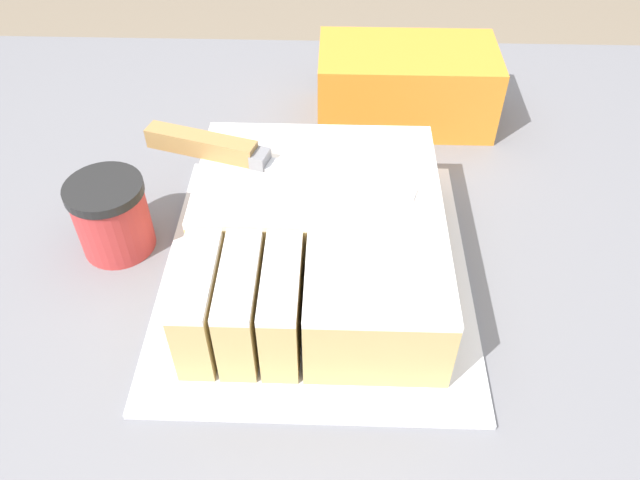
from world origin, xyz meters
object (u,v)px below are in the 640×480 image
(cake_board, at_px, (320,271))
(knife, at_px, (228,150))
(storage_box, at_px, (409,85))
(cake, at_px, (322,238))
(coffee_cup, at_px, (116,216))

(cake_board, height_order, knife, knife)
(cake_board, relative_size, knife, 1.27)
(knife, distance_m, storage_box, 0.32)
(cake_board, bearing_deg, cake, 49.08)
(cake, relative_size, knife, 1.01)
(knife, distance_m, coffee_cup, 0.14)
(knife, bearing_deg, storage_box, 63.53)
(cake, distance_m, storage_box, 0.32)
(knife, bearing_deg, cake_board, -21.47)
(coffee_cup, bearing_deg, knife, 18.99)
(coffee_cup, distance_m, storage_box, 0.43)
(storage_box, bearing_deg, cake, -110.01)
(knife, height_order, storage_box, knife)
(cake, xyz_separation_m, coffee_cup, (-0.23, 0.03, -0.01))
(knife, bearing_deg, cake, -19.81)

